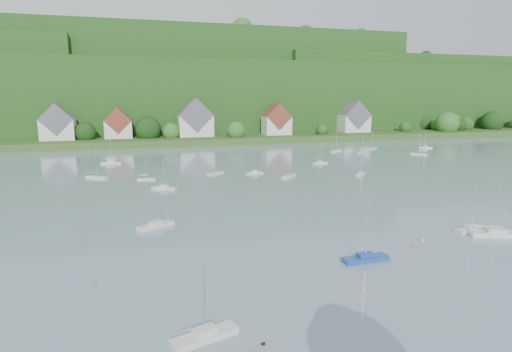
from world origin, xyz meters
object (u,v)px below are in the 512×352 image
(near_sailboat_1, at_px, (365,258))
(near_sailboat_6, at_px, (156,225))
(near_sailboat_0, at_px, (205,335))
(near_sailboat_4, at_px, (496,233))
(near_sailboat_3, at_px, (471,229))

(near_sailboat_1, relative_size, near_sailboat_6, 1.00)
(near_sailboat_0, height_order, near_sailboat_4, near_sailboat_4)
(near_sailboat_0, height_order, near_sailboat_3, near_sailboat_0)
(near_sailboat_1, xyz_separation_m, near_sailboat_3, (22.98, 6.51, -0.03))
(near_sailboat_0, xyz_separation_m, near_sailboat_3, (46.41, 19.04, -0.02))
(near_sailboat_0, bearing_deg, near_sailboat_4, 0.46)
(near_sailboat_0, bearing_deg, near_sailboat_3, 4.42)
(near_sailboat_6, bearing_deg, near_sailboat_3, -46.09)
(near_sailboat_0, distance_m, near_sailboat_4, 50.83)
(near_sailboat_1, height_order, near_sailboat_4, near_sailboat_4)
(near_sailboat_4, bearing_deg, near_sailboat_3, 141.07)
(near_sailboat_6, bearing_deg, near_sailboat_0, -113.69)
(near_sailboat_0, relative_size, near_sailboat_3, 1.09)
(near_sailboat_0, height_order, near_sailboat_6, near_sailboat_6)
(near_sailboat_3, relative_size, near_sailboat_4, 0.73)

